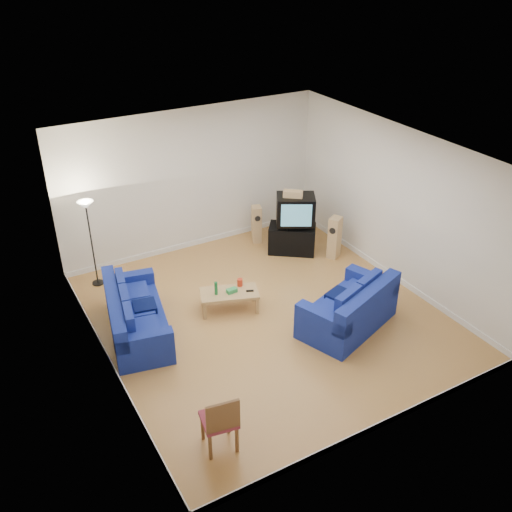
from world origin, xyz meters
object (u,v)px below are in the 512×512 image
sofa_loveseat (350,311)px  television (296,210)px  sofa_three_seat (134,318)px  coffee_table (229,294)px  tv_stand (292,239)px

sofa_loveseat → television: bearing=56.9°
sofa_loveseat → sofa_three_seat: bearing=133.1°
sofa_loveseat → television: size_ratio=2.06×
sofa_three_seat → coffee_table: sofa_three_seat is taller
sofa_loveseat → tv_stand: sofa_loveseat is taller
sofa_three_seat → television: size_ratio=2.30×
sofa_three_seat → coffee_table: 1.83m
tv_stand → television: 0.73m
sofa_loveseat → tv_stand: (0.64, 2.95, -0.04)m
coffee_table → television: television is taller
sofa_loveseat → television: (0.68, 2.92, 0.69)m
coffee_table → tv_stand: size_ratio=1.18×
sofa_three_seat → tv_stand: bearing=117.3°
sofa_loveseat → coffee_table: bearing=116.4°
sofa_three_seat → tv_stand: sofa_three_seat is taller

